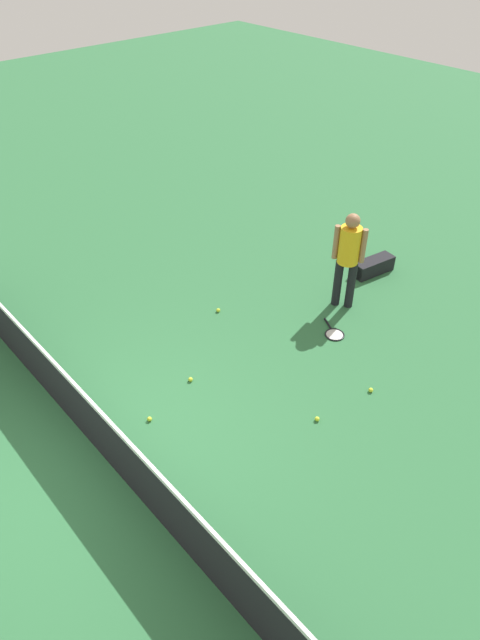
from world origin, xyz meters
TOP-DOWN VIEW (x-y plane):
  - ground_plane at (0.00, 0.00)m, footprint 40.00×40.00m
  - court_net at (0.00, 0.00)m, footprint 10.09×0.09m
  - player_near_side at (0.07, -4.69)m, footprint 0.49×0.47m
  - tennis_racket_near_player at (-0.37, -3.98)m, footprint 0.60×0.42m
  - tennis_ball_near_player at (0.30, -1.63)m, footprint 0.07×0.07m
  - tennis_ball_by_net at (-1.42, -2.43)m, footprint 0.07×0.07m
  - tennis_ball_midcourt at (0.07, -0.76)m, footprint 0.07×0.07m
  - tennis_ball_baseline at (-1.55, -3.39)m, footprint 0.07×0.07m
  - tennis_ball_stray_left at (1.31, -2.99)m, footprint 0.07×0.07m
  - equipment_bag at (0.35, -5.84)m, footprint 0.41×0.83m

SIDE VIEW (x-z plane):
  - ground_plane at x=0.00m, z-range 0.00..0.00m
  - tennis_racket_near_player at x=-0.37m, z-range 0.00..0.03m
  - tennis_ball_near_player at x=0.30m, z-range 0.00..0.07m
  - tennis_ball_by_net at x=-1.42m, z-range 0.00..0.07m
  - tennis_ball_midcourt at x=0.07m, z-range 0.00..0.07m
  - tennis_ball_baseline at x=-1.55m, z-range 0.00..0.07m
  - tennis_ball_stray_left at x=1.31m, z-range 0.00..0.07m
  - equipment_bag at x=0.35m, z-range 0.00..0.28m
  - court_net at x=0.00m, z-range -0.03..1.04m
  - player_near_side at x=0.07m, z-range 0.16..1.86m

